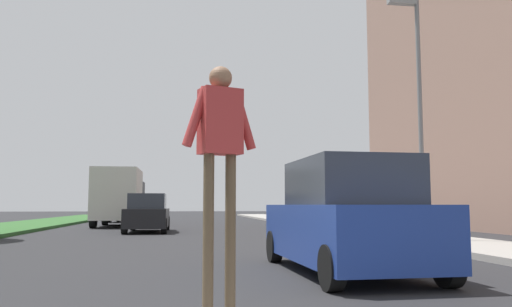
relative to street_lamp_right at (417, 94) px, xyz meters
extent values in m
plane|color=#262628|center=(-7.57, 12.76, -4.59)|extent=(140.00, 140.00, 0.00)
cube|color=#9E9991|center=(0.60, 10.76, -4.52)|extent=(3.00, 64.00, 0.15)
cylinder|color=slate|center=(0.10, 0.00, -0.69)|extent=(0.14, 0.14, 7.50)
cube|color=gray|center=(-0.40, 0.00, 2.96)|extent=(0.90, 0.24, 0.16)
cylinder|color=brown|center=(-6.74, -9.90, -3.77)|extent=(0.13, 0.13, 1.65)
cylinder|color=brown|center=(-6.95, -9.97, -3.77)|extent=(0.13, 0.13, 1.65)
cube|color=#B23333|center=(-6.84, -9.93, -2.63)|extent=(0.44, 0.35, 0.62)
cylinder|color=#B23333|center=(-6.61, -9.86, -2.60)|extent=(0.28, 0.17, 0.58)
cylinder|color=#B23333|center=(-7.07, -10.01, -2.60)|extent=(0.28, 0.17, 0.58)
sphere|color=#8C664C|center=(-6.84, -9.93, -2.21)|extent=(0.28, 0.28, 0.22)
cube|color=navy|center=(-4.33, -5.92, -3.89)|extent=(2.05, 4.66, 0.96)
cube|color=#2D333D|center=(-4.32, -6.15, -3.02)|extent=(1.75, 2.58, 0.79)
cylinder|color=black|center=(-5.26, -4.10, -4.27)|extent=(0.24, 0.65, 0.64)
cylinder|color=black|center=(-3.52, -4.05, -4.27)|extent=(0.24, 0.65, 0.64)
cylinder|color=black|center=(-5.14, -7.80, -4.27)|extent=(0.24, 0.65, 0.64)
cylinder|color=black|center=(-3.40, -7.74, -4.27)|extent=(0.24, 0.65, 0.64)
cube|color=black|center=(-8.63, 8.31, -3.98)|extent=(1.78, 4.29, 0.80)
cube|color=#2D333D|center=(-8.63, 8.10, -3.25)|extent=(1.55, 1.94, 0.65)
cylinder|color=black|center=(-9.40, 10.00, -4.27)|extent=(0.23, 0.64, 0.64)
cylinder|color=black|center=(-7.83, 9.99, -4.27)|extent=(0.23, 0.64, 0.64)
cylinder|color=black|center=(-9.44, 6.63, -4.27)|extent=(0.23, 0.64, 0.64)
cylinder|color=black|center=(-7.86, 6.62, -4.27)|extent=(0.23, 0.64, 0.64)
cube|color=black|center=(-10.97, 22.22, -3.98)|extent=(2.08, 4.20, 0.78)
cube|color=#2D333D|center=(-10.98, 22.02, -3.27)|extent=(1.73, 1.94, 0.64)
cylinder|color=black|center=(-11.72, 23.87, -4.27)|extent=(0.26, 0.65, 0.64)
cylinder|color=black|center=(-10.04, 23.77, -4.27)|extent=(0.26, 0.65, 0.64)
cylinder|color=black|center=(-11.90, 20.67, -4.27)|extent=(0.26, 0.65, 0.64)
cylinder|color=black|center=(-10.23, 20.57, -4.27)|extent=(0.26, 0.65, 0.64)
cube|color=black|center=(-10.58, 16.70, -3.14)|extent=(2.30, 2.00, 2.20)
cube|color=beige|center=(-10.58, 13.60, -2.84)|extent=(2.30, 4.20, 2.70)
cylinder|color=black|center=(-11.63, 16.70, -4.14)|extent=(0.30, 0.90, 0.90)
cylinder|color=black|center=(-9.53, 16.70, -4.14)|extent=(0.30, 0.90, 0.90)
cylinder|color=black|center=(-11.63, 12.55, -4.14)|extent=(0.30, 0.90, 0.90)
cylinder|color=black|center=(-9.53, 12.55, -4.14)|extent=(0.30, 0.90, 0.90)
camera|label=1|loc=(-7.20, -14.68, -3.42)|focal=35.84mm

